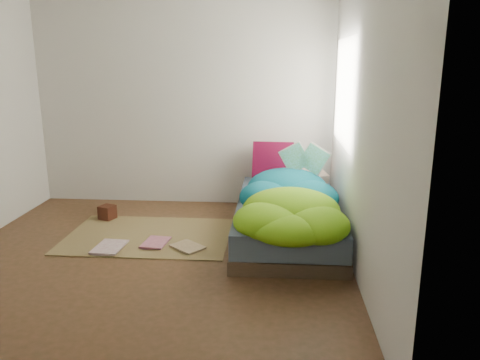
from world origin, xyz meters
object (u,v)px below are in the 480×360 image
object	(u,v)px
open_book	(305,149)
floor_book_b	(145,242)
bed	(287,218)
pillow_magenta	(273,163)
wooden_box	(107,212)
floor_book_a	(97,247)

from	to	relation	value
open_book	floor_book_b	size ratio (longest dim) A/B	1.43
bed	pillow_magenta	world-z (taller)	pillow_magenta
wooden_box	floor_book_a	distance (m)	0.84
pillow_magenta	wooden_box	bearing A→B (deg)	-161.97
wooden_box	floor_book_b	xyz separation A→B (m)	(0.60, -0.67, -0.06)
pillow_magenta	open_book	size ratio (longest dim) A/B	1.09
open_book	floor_book_b	xyz separation A→B (m)	(-1.52, -0.72, -0.78)
bed	open_book	world-z (taller)	open_book
wooden_box	floor_book_b	world-z (taller)	wooden_box
pillow_magenta	open_book	world-z (taller)	open_book
wooden_box	floor_book_a	size ratio (longest dim) A/B	0.43
bed	floor_book_b	bearing A→B (deg)	-164.04
wooden_box	floor_book_b	size ratio (longest dim) A/B	0.50
wooden_box	floor_book_a	world-z (taller)	wooden_box
wooden_box	floor_book_b	distance (m)	0.90
bed	open_book	distance (m)	0.74
wooden_box	floor_book_b	bearing A→B (deg)	-48.26
open_book	floor_book_a	world-z (taller)	open_book
open_book	wooden_box	bearing A→B (deg)	-169.45
bed	floor_book_b	xyz separation A→B (m)	(-1.35, -0.39, -0.14)
pillow_magenta	bed	bearing A→B (deg)	-74.95
pillow_magenta	floor_book_a	bearing A→B (deg)	-138.01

